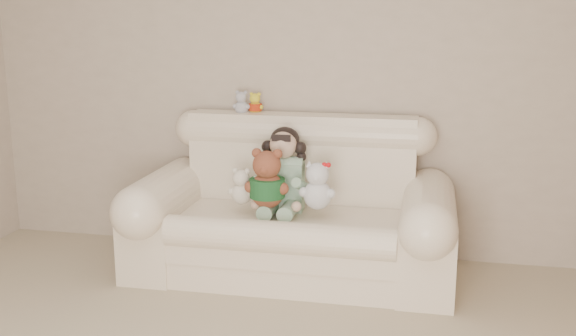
{
  "coord_description": "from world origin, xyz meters",
  "views": [
    {
      "loc": [
        0.97,
        -2.22,
        1.71
      ],
      "look_at": [
        0.1,
        1.9,
        0.75
      ],
      "focal_mm": 42.78,
      "sensor_mm": 36.0,
      "label": 1
    }
  ],
  "objects": [
    {
      "name": "wall_back",
      "position": [
        0.0,
        2.5,
        1.3
      ],
      "size": [
        4.5,
        0.0,
        4.5
      ],
      "primitive_type": "plane",
      "rotation": [
        1.57,
        0.0,
        0.0
      ],
      "color": "#C3B09B",
      "rests_on": "ground"
    },
    {
      "name": "sofa",
      "position": [
        0.1,
        2.0,
        0.52
      ],
      "size": [
        2.1,
        0.95,
        1.03
      ],
      "primitive_type": null,
      "color": "#FFE8CD",
      "rests_on": "floor"
    },
    {
      "name": "seated_child",
      "position": [
        0.03,
        2.08,
        0.7
      ],
      "size": [
        0.35,
        0.43,
        0.57
      ],
      "primitive_type": null,
      "rotation": [
        0.0,
        0.0,
        0.04
      ],
      "color": "#347E44",
      "rests_on": "sofa"
    },
    {
      "name": "brown_teddy",
      "position": [
        -0.03,
        1.85,
        0.72
      ],
      "size": [
        0.29,
        0.23,
        0.45
      ],
      "primitive_type": null,
      "rotation": [
        0.0,
        0.0,
        0.04
      ],
      "color": "brown",
      "rests_on": "sofa"
    },
    {
      "name": "white_cat",
      "position": [
        0.29,
        1.88,
        0.68
      ],
      "size": [
        0.26,
        0.21,
        0.36
      ],
      "primitive_type": null,
      "rotation": [
        0.0,
        0.0,
        0.14
      ],
      "color": "white",
      "rests_on": "sofa"
    },
    {
      "name": "cream_teddy",
      "position": [
        -0.21,
        1.89,
        0.64
      ],
      "size": [
        0.21,
        0.18,
        0.28
      ],
      "primitive_type": null,
      "rotation": [
        0.0,
        0.0,
        0.27
      ],
      "color": "white",
      "rests_on": "sofa"
    },
    {
      "name": "yellow_mini_bear",
      "position": [
        -0.24,
        2.38,
        1.1
      ],
      "size": [
        0.14,
        0.12,
        0.18
      ],
      "primitive_type": null,
      "rotation": [
        0.0,
        0.0,
        0.33
      ],
      "color": "yellow",
      "rests_on": "sofa"
    },
    {
      "name": "grey_mini_plush",
      "position": [
        -0.33,
        2.36,
        1.11
      ],
      "size": [
        0.15,
        0.12,
        0.2
      ],
      "primitive_type": null,
      "rotation": [
        0.0,
        0.0,
        0.24
      ],
      "color": "silver",
      "rests_on": "sofa"
    }
  ]
}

